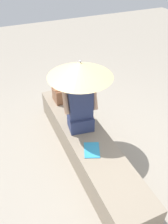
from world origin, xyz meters
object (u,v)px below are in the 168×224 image
at_px(handbag_black, 58,95).
at_px(magazine, 92,150).
at_px(person_seated, 80,106).
at_px(parasol, 80,70).

distance_m(handbag_black, magazine, 1.27).
bearing_deg(handbag_black, person_seated, -174.24).
height_order(person_seated, magazine, person_seated).
xyz_separation_m(person_seated, magazine, (-0.48, 0.05, -0.38)).
distance_m(person_seated, magazine, 0.62).
height_order(parasol, magazine, parasol).
xyz_separation_m(handbag_black, magazine, (-1.27, -0.03, -0.12)).
relative_size(person_seated, magazine, 3.21).
xyz_separation_m(parasol, magazine, (-0.48, 0.05, -0.93)).
bearing_deg(person_seated, magazine, 174.50).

